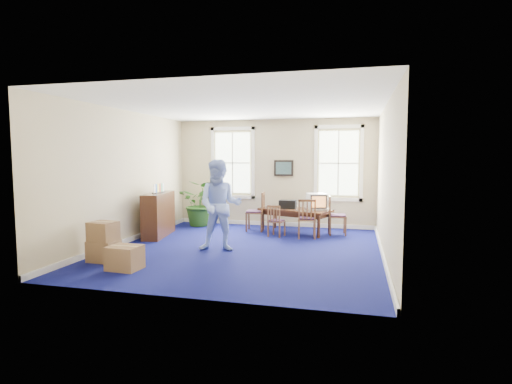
% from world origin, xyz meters
% --- Properties ---
extents(floor, '(6.50, 6.50, 0.00)m').
position_xyz_m(floor, '(0.00, 0.00, 0.00)').
color(floor, '#0C105D').
rests_on(floor, ground).
extents(ceiling, '(6.50, 6.50, 0.00)m').
position_xyz_m(ceiling, '(0.00, 0.00, 3.20)').
color(ceiling, white).
rests_on(ceiling, ground).
extents(wall_back, '(6.50, 0.00, 6.50)m').
position_xyz_m(wall_back, '(0.00, 3.25, 1.60)').
color(wall_back, tan).
rests_on(wall_back, ground).
extents(wall_front, '(6.50, 0.00, 6.50)m').
position_xyz_m(wall_front, '(0.00, -3.25, 1.60)').
color(wall_front, tan).
rests_on(wall_front, ground).
extents(wall_left, '(0.00, 6.50, 6.50)m').
position_xyz_m(wall_left, '(-3.00, 0.00, 1.60)').
color(wall_left, tan).
rests_on(wall_left, ground).
extents(wall_right, '(0.00, 6.50, 6.50)m').
position_xyz_m(wall_right, '(3.00, 0.00, 1.60)').
color(wall_right, tan).
rests_on(wall_right, ground).
extents(baseboard_back, '(6.00, 0.04, 0.12)m').
position_xyz_m(baseboard_back, '(0.00, 3.22, 0.06)').
color(baseboard_back, white).
rests_on(baseboard_back, ground).
extents(baseboard_left, '(0.04, 6.50, 0.12)m').
position_xyz_m(baseboard_left, '(-2.97, 0.00, 0.06)').
color(baseboard_left, white).
rests_on(baseboard_left, ground).
extents(baseboard_right, '(0.04, 6.50, 0.12)m').
position_xyz_m(baseboard_right, '(2.97, 0.00, 0.06)').
color(baseboard_right, white).
rests_on(baseboard_right, ground).
extents(window_left, '(1.40, 0.12, 2.20)m').
position_xyz_m(window_left, '(-1.30, 3.23, 1.90)').
color(window_left, white).
rests_on(window_left, ground).
extents(window_right, '(1.40, 0.12, 2.20)m').
position_xyz_m(window_right, '(1.90, 3.23, 1.90)').
color(window_right, white).
rests_on(window_right, ground).
extents(wall_picture, '(0.58, 0.06, 0.48)m').
position_xyz_m(wall_picture, '(0.30, 3.20, 1.75)').
color(wall_picture, black).
rests_on(wall_picture, ground).
extents(conference_table, '(2.12, 1.49, 0.66)m').
position_xyz_m(conference_table, '(0.80, 2.26, 0.33)').
color(conference_table, '#412314').
rests_on(conference_table, ground).
extents(crt_tv, '(0.63, 0.66, 0.44)m').
position_xyz_m(crt_tv, '(1.37, 2.30, 0.88)').
color(crt_tv, '#B7B7BC').
rests_on(crt_tv, conference_table).
extents(game_console, '(0.17, 0.21, 0.05)m').
position_xyz_m(game_console, '(1.63, 2.26, 0.68)').
color(game_console, white).
rests_on(game_console, conference_table).
extents(equipment_bag, '(0.46, 0.30, 0.23)m').
position_xyz_m(equipment_bag, '(0.58, 2.30, 0.77)').
color(equipment_bag, black).
rests_on(equipment_bag, conference_table).
extents(chair_near_left, '(0.46, 0.46, 0.84)m').
position_xyz_m(chair_near_left, '(0.40, 1.60, 0.42)').
color(chair_near_left, brown).
rests_on(chair_near_left, ground).
extents(chair_near_right, '(0.52, 0.52, 1.02)m').
position_xyz_m(chair_near_right, '(1.19, 1.60, 0.51)').
color(chair_near_right, brown).
rests_on(chair_near_right, ground).
extents(chair_end_left, '(0.53, 0.53, 1.09)m').
position_xyz_m(chair_end_left, '(-0.34, 2.26, 0.55)').
color(chair_end_left, brown).
rests_on(chair_end_left, ground).
extents(chair_end_right, '(0.51, 0.51, 1.03)m').
position_xyz_m(chair_end_right, '(1.94, 2.26, 0.52)').
color(chair_end_right, brown).
rests_on(chair_end_right, ground).
extents(man, '(1.11, 0.93, 2.03)m').
position_xyz_m(man, '(-0.50, -0.27, 1.01)').
color(man, '#97B3FC').
rests_on(man, ground).
extents(credenza, '(0.67, 1.56, 1.19)m').
position_xyz_m(credenza, '(-2.62, 0.91, 0.59)').
color(credenza, '#412314').
rests_on(credenza, ground).
extents(brochure_rack, '(0.33, 0.58, 0.26)m').
position_xyz_m(brochure_rack, '(-2.60, 0.91, 1.32)').
color(brochure_rack, '#99999E').
rests_on(brochure_rack, credenza).
extents(potted_plant, '(1.36, 1.22, 1.38)m').
position_xyz_m(potted_plant, '(-2.12, 2.66, 0.69)').
color(potted_plant, '#204913').
rests_on(potted_plant, ground).
extents(cardboard_boxes, '(1.57, 1.57, 0.84)m').
position_xyz_m(cardboard_boxes, '(-2.25, -1.60, 0.42)').
color(cardboard_boxes, olive).
rests_on(cardboard_boxes, ground).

